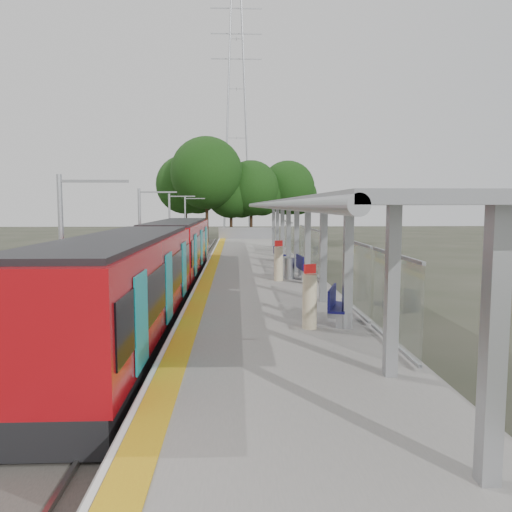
{
  "coord_description": "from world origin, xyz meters",
  "views": [
    {
      "loc": [
        -1.16,
        -7.86,
        4.49
      ],
      "look_at": [
        -0.29,
        13.74,
        2.3
      ],
      "focal_mm": 35.0,
      "sensor_mm": 36.0,
      "label": 1
    }
  ],
  "objects_px": {
    "info_pillar_near": "(310,301)",
    "litter_bin": "(289,268)",
    "bench_far": "(280,253)",
    "info_pillar_far": "(279,263)",
    "train": "(159,262)",
    "bench_mid": "(302,266)",
    "bench_near": "(336,304)"
  },
  "relations": [
    {
      "from": "info_pillar_near",
      "to": "litter_bin",
      "type": "bearing_deg",
      "value": 64.38
    },
    {
      "from": "bench_far",
      "to": "info_pillar_near",
      "type": "relative_size",
      "value": 0.76
    },
    {
      "from": "bench_far",
      "to": "info_pillar_far",
      "type": "xyz_separation_m",
      "value": [
        -0.78,
        -8.23,
        0.33
      ]
    },
    {
      "from": "train",
      "to": "bench_mid",
      "type": "xyz_separation_m",
      "value": [
        6.52,
        1.91,
        -0.46
      ]
    },
    {
      "from": "train",
      "to": "bench_near",
      "type": "relative_size",
      "value": 16.51
    },
    {
      "from": "train",
      "to": "bench_near",
      "type": "bearing_deg",
      "value": -48.9
    },
    {
      "from": "train",
      "to": "litter_bin",
      "type": "distance_m",
      "value": 6.23
    },
    {
      "from": "train",
      "to": "bench_mid",
      "type": "height_order",
      "value": "train"
    },
    {
      "from": "info_pillar_near",
      "to": "info_pillar_far",
      "type": "distance_m",
      "value": 9.08
    },
    {
      "from": "train",
      "to": "bench_mid",
      "type": "relative_size",
      "value": 16.52
    },
    {
      "from": "bench_mid",
      "to": "bench_far",
      "type": "xyz_separation_m",
      "value": [
        -0.43,
        7.62,
        -0.11
      ]
    },
    {
      "from": "train",
      "to": "info_pillar_near",
      "type": "relative_size",
      "value": 14.95
    },
    {
      "from": "bench_far",
      "to": "info_pillar_far",
      "type": "bearing_deg",
      "value": -115.45
    },
    {
      "from": "bench_near",
      "to": "info_pillar_far",
      "type": "relative_size",
      "value": 0.89
    },
    {
      "from": "litter_bin",
      "to": "train",
      "type": "bearing_deg",
      "value": -161.66
    },
    {
      "from": "info_pillar_near",
      "to": "info_pillar_far",
      "type": "relative_size",
      "value": 0.98
    },
    {
      "from": "info_pillar_far",
      "to": "litter_bin",
      "type": "bearing_deg",
      "value": 36.22
    },
    {
      "from": "info_pillar_far",
      "to": "info_pillar_near",
      "type": "bearing_deg",
      "value": -101.6
    },
    {
      "from": "info_pillar_far",
      "to": "train",
      "type": "bearing_deg",
      "value": -178.51
    },
    {
      "from": "bench_near",
      "to": "bench_far",
      "type": "distance_m",
      "value": 16.75
    },
    {
      "from": "bench_far",
      "to": "litter_bin",
      "type": "distance_m",
      "value": 7.59
    },
    {
      "from": "info_pillar_near",
      "to": "info_pillar_far",
      "type": "bearing_deg",
      "value": 67.8
    },
    {
      "from": "bench_near",
      "to": "bench_far",
      "type": "relative_size",
      "value": 1.19
    },
    {
      "from": "bench_far",
      "to": "info_pillar_near",
      "type": "height_order",
      "value": "info_pillar_near"
    },
    {
      "from": "train",
      "to": "info_pillar_far",
      "type": "height_order",
      "value": "train"
    },
    {
      "from": "bench_mid",
      "to": "bench_near",
      "type": "bearing_deg",
      "value": -95.65
    },
    {
      "from": "train",
      "to": "bench_mid",
      "type": "distance_m",
      "value": 6.81
    },
    {
      "from": "bench_far",
      "to": "info_pillar_far",
      "type": "distance_m",
      "value": 8.28
    },
    {
      "from": "bench_mid",
      "to": "info_pillar_far",
      "type": "xyz_separation_m",
      "value": [
        -1.2,
        -0.61,
        0.22
      ]
    },
    {
      "from": "train",
      "to": "bench_far",
      "type": "relative_size",
      "value": 19.66
    },
    {
      "from": "bench_mid",
      "to": "litter_bin",
      "type": "bearing_deg",
      "value": 172.34
    },
    {
      "from": "train",
      "to": "bench_far",
      "type": "xyz_separation_m",
      "value": [
        6.09,
        9.54,
        -0.57
      ]
    }
  ]
}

